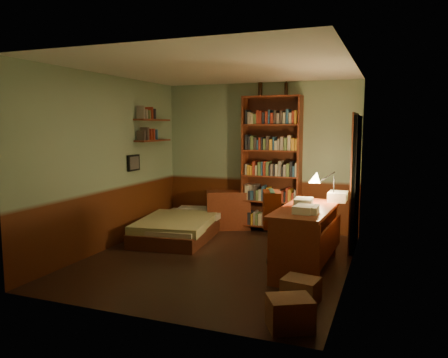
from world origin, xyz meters
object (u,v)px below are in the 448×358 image
(desk_lamp, at_px, (334,179))
(cardboard_box_a, at_px, (290,313))
(dresser, at_px, (228,210))
(mini_stereo, at_px, (251,188))
(bed, at_px, (181,219))
(office_chair, at_px, (286,228))
(bookshelf, at_px, (271,165))
(desk, at_px, (306,239))
(cardboard_box_b, at_px, (301,290))

(desk_lamp, relative_size, cardboard_box_a, 1.60)
(cardboard_box_a, bearing_deg, desk_lamp, 87.75)
(dresser, distance_m, mini_stereo, 0.58)
(bed, height_order, office_chair, office_chair)
(bookshelf, relative_size, desk_lamp, 3.73)
(dresser, relative_size, desk, 0.51)
(bookshelf, distance_m, desk, 2.22)
(bed, relative_size, desk, 1.29)
(dresser, distance_m, cardboard_box_a, 3.97)
(bed, bearing_deg, desk_lamp, -16.27)
(office_chair, xyz_separation_m, cardboard_box_a, (0.47, -1.84, -0.35))
(cardboard_box_b, bearing_deg, mini_stereo, 116.87)
(dresser, xyz_separation_m, desk, (1.72, -1.76, 0.07))
(desk, height_order, office_chair, office_chair)
(desk, bearing_deg, mini_stereo, 128.16)
(mini_stereo, distance_m, cardboard_box_b, 3.37)
(dresser, height_order, mini_stereo, mini_stereo)
(office_chair, xyz_separation_m, cardboard_box_b, (0.44, -1.19, -0.37))
(desk, xyz_separation_m, office_chair, (-0.28, 0.13, 0.09))
(dresser, distance_m, desk_lamp, 2.48)
(office_chair, bearing_deg, cardboard_box_a, -94.66)
(bed, distance_m, bookshelf, 1.82)
(bed, xyz_separation_m, bookshelf, (1.32, 0.88, 0.89))
(bed, relative_size, bookshelf, 0.83)
(dresser, bearing_deg, bookshelf, -18.65)
(desk, bearing_deg, cardboard_box_b, -78.88)
(mini_stereo, bearing_deg, desk_lamp, -23.60)
(cardboard_box_a, bearing_deg, bookshelf, 107.77)
(mini_stereo, relative_size, desk, 0.17)
(dresser, distance_m, bookshelf, 1.14)
(bed, bearing_deg, mini_stereo, 38.07)
(desk, xyz_separation_m, desk_lamp, (0.27, 0.53, 0.72))
(cardboard_box_b, bearing_deg, dresser, 123.63)
(office_chair, height_order, cardboard_box_a, office_chair)
(cardboard_box_a, relative_size, cardboard_box_b, 1.09)
(mini_stereo, distance_m, bookshelf, 0.57)
(bed, distance_m, desk_lamp, 2.72)
(bed, distance_m, mini_stereo, 1.39)
(bookshelf, distance_m, cardboard_box_b, 3.29)
(cardboard_box_b, bearing_deg, desk, 98.30)
(cardboard_box_a, bearing_deg, mini_stereo, 112.95)
(mini_stereo, xyz_separation_m, office_chair, (1.06, -1.76, -0.26))
(bed, bearing_deg, desk, -29.57)
(bed, bearing_deg, cardboard_box_a, -53.94)
(desk_lamp, height_order, cardboard_box_a, desk_lamp)
(mini_stereo, bearing_deg, office_chair, -42.46)
(mini_stereo, relative_size, bookshelf, 0.11)
(mini_stereo, height_order, desk, mini_stereo)
(desk_lamp, bearing_deg, dresser, 150.33)
(bed, xyz_separation_m, cardboard_box_a, (2.46, -2.68, -0.14))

